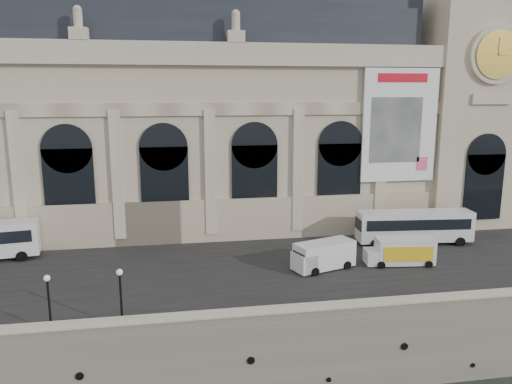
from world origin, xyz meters
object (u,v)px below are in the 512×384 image
van_c (321,256)px  lamp_right (121,299)px  lamp_left (49,305)px  box_truck (401,252)px  bus_right (414,226)px

van_c → lamp_right: lamp_right is taller
lamp_left → box_truck: bearing=16.6°
box_truck → lamp_left: 32.24m
bus_right → box_truck: bus_right is taller
van_c → lamp_right: 20.08m
box_truck → lamp_left: (-30.89, -9.19, 0.82)m
bus_right → lamp_right: size_ratio=2.87×
box_truck → lamp_right: bearing=-160.4°
bus_right → lamp_left: size_ratio=2.97×
bus_right → box_truck: (-4.55, -6.20, -0.75)m
bus_right → lamp_left: bearing=-156.5°
van_c → box_truck: (8.18, 0.01, -0.03)m
lamp_right → van_c: bearing=27.5°
box_truck → lamp_right: 27.59m
box_truck → lamp_right: size_ratio=1.53×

